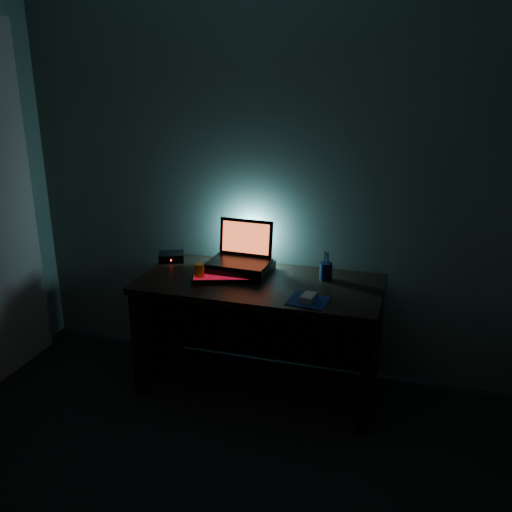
{
  "coord_description": "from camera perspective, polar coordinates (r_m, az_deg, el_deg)",
  "views": [
    {
      "loc": [
        0.91,
        -1.52,
        2.06
      ],
      "look_at": [
        -0.01,
        1.57,
        0.93
      ],
      "focal_mm": 40.0,
      "sensor_mm": 36.0,
      "label": 1
    }
  ],
  "objects": [
    {
      "name": "juice_glass",
      "position": [
        3.54,
        -5.69,
        -1.61
      ],
      "size": [
        0.06,
        0.06,
        0.11
      ],
      "primitive_type": "cylinder",
      "rotation": [
        0.0,
        0.0,
        0.02
      ],
      "color": "orange",
      "rests_on": "desk"
    },
    {
      "name": "mouse",
      "position": [
        3.25,
        5.28,
        -4.15
      ],
      "size": [
        0.08,
        0.12,
        0.03
      ],
      "primitive_type": "cube",
      "rotation": [
        0.0,
        0.0,
        -0.1
      ],
      "color": "gray",
      "rests_on": "mousepad"
    },
    {
      "name": "desk",
      "position": [
        3.67,
        0.6,
        -5.98
      ],
      "size": [
        1.5,
        0.7,
        0.75
      ],
      "color": "black",
      "rests_on": "ground"
    },
    {
      "name": "pen_cup",
      "position": [
        3.56,
        7.0,
        -1.52
      ],
      "size": [
        0.1,
        0.1,
        0.11
      ],
      "primitive_type": "cylinder",
      "rotation": [
        0.0,
        0.0,
        0.39
      ],
      "color": "black",
      "rests_on": "desk"
    },
    {
      "name": "laptop",
      "position": [
        3.67,
        -1.42,
        0.36
      ],
      "size": [
        0.39,
        0.3,
        0.26
      ],
      "rotation": [
        0.0,
        0.0,
        -0.04
      ],
      "color": "black",
      "rests_on": "riser"
    },
    {
      "name": "riser",
      "position": [
        3.65,
        -1.68,
        -1.23
      ],
      "size": [
        0.41,
        0.32,
        0.06
      ],
      "primitive_type": "cube",
      "rotation": [
        0.0,
        0.0,
        -0.04
      ],
      "color": "black",
      "rests_on": "desk"
    },
    {
      "name": "room",
      "position": [
        1.95,
        -13.08,
        -5.79
      ],
      "size": [
        3.5,
        4.0,
        2.5
      ],
      "color": "black",
      "rests_on": "ground"
    },
    {
      "name": "keyboard",
      "position": [
        3.54,
        -3.13,
        -2.23
      ],
      "size": [
        0.43,
        0.25,
        0.03
      ],
      "rotation": [
        0.0,
        0.0,
        0.31
      ],
      "color": "black",
      "rests_on": "desk"
    },
    {
      "name": "mousepad",
      "position": [
        3.26,
        5.27,
        -4.46
      ],
      "size": [
        0.24,
        0.22,
        0.0
      ],
      "primitive_type": "cube",
      "rotation": [
        0.0,
        0.0,
        -0.1
      ],
      "color": "navy",
      "rests_on": "desk"
    },
    {
      "name": "router",
      "position": [
        3.91,
        -8.45,
        -0.09
      ],
      "size": [
        0.2,
        0.19,
        0.06
      ],
      "rotation": [
        0.0,
        0.0,
        0.41
      ],
      "color": "black",
      "rests_on": "desk"
    }
  ]
}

